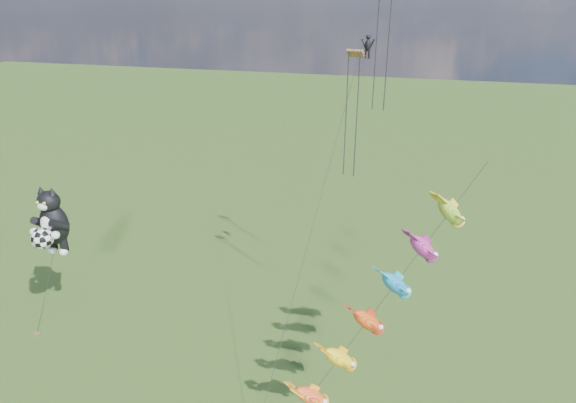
# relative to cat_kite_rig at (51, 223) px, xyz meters

# --- Properties ---
(ground) EXTENTS (300.00, 300.00, 0.00)m
(ground) POSITION_rel_cat_kite_rig_xyz_m (1.71, -8.18, -8.53)
(ground) COLOR #1D3D0F
(cat_kite_rig) EXTENTS (2.69, 4.20, 11.33)m
(cat_kite_rig) POSITION_rel_cat_kite_rig_xyz_m (0.00, 0.00, 0.00)
(cat_kite_rig) COLOR brown
(cat_kite_rig) RESTS_ON ground
(fish_windsock_rig) EXTENTS (10.97, 11.76, 15.62)m
(fish_windsock_rig) POSITION_rel_cat_kite_rig_xyz_m (24.72, -3.66, 0.25)
(fish_windsock_rig) COLOR brown
(fish_windsock_rig) RESTS_ON ground
(parafoil_rig) EXTENTS (4.85, 17.21, 27.32)m
(parafoil_rig) POSITION_rel_cat_kite_rig_xyz_m (21.65, 6.90, 11.69)
(parafoil_rig) COLOR brown
(parafoil_rig) RESTS_ON ground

